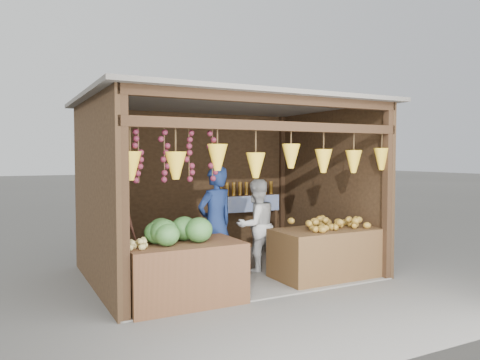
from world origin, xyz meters
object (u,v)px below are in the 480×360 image
vendor_seated (120,230)px  counter_right (330,253)px  woman_standing (256,225)px  man_standing (215,223)px  counter_left (183,273)px

vendor_seated → counter_right: bearing=-160.0°
counter_right → woman_standing: bearing=133.0°
man_standing → counter_left: bearing=28.5°
counter_left → woman_standing: size_ratio=1.00×
man_standing → vendor_seated: (-1.32, 0.31, -0.05)m
counter_right → vendor_seated: (-2.91, 0.95, 0.42)m
counter_right → woman_standing: woman_standing is taller
counter_left → man_standing: bearing=44.1°
woman_standing → man_standing: bearing=8.0°
counter_right → man_standing: 1.77m
counter_left → woman_standing: 1.90m
counter_left → vendor_seated: vendor_seated is taller
counter_right → man_standing: size_ratio=1.02×
counter_right → woman_standing: (-0.79, 0.85, 0.36)m
counter_right → man_standing: (-1.59, 0.64, 0.47)m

